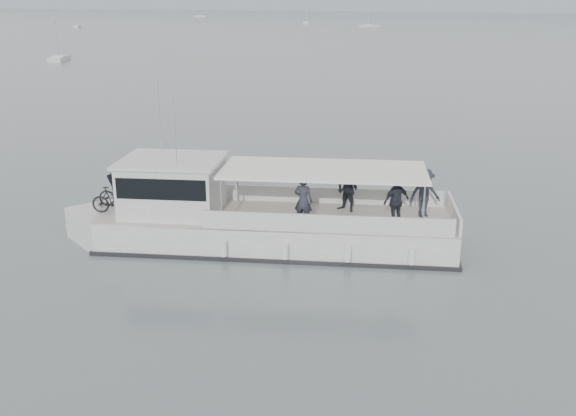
% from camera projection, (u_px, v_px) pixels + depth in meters
% --- Properties ---
extents(ground, '(1400.00, 1400.00, 0.00)m').
position_uv_depth(ground, '(427.00, 271.00, 22.59)').
color(ground, slate).
rests_on(ground, ground).
extents(tour_boat, '(15.02, 8.25, 6.43)m').
position_uv_depth(tour_boat, '(242.00, 218.00, 24.78)').
color(tour_boat, white).
rests_on(tour_boat, ground).
extents(moored_fleet, '(408.87, 272.76, 9.59)m').
position_uv_depth(moored_fleet, '(470.00, 31.00, 190.80)').
color(moored_fleet, white).
rests_on(moored_fleet, ground).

